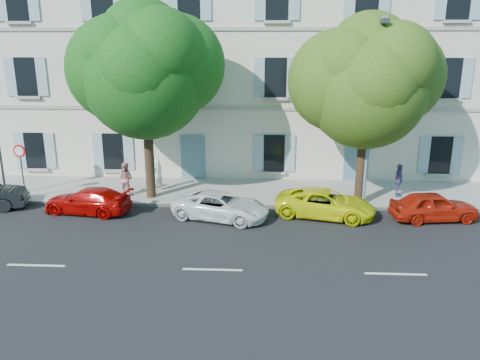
# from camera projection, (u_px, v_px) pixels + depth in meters

# --- Properties ---
(ground) EXTENTS (90.00, 90.00, 0.00)m
(ground) POSITION_uv_depth(u_px,v_px,m) (223.00, 225.00, 19.35)
(ground) COLOR black
(sidewalk) EXTENTS (36.00, 4.50, 0.15)m
(sidewalk) POSITION_uv_depth(u_px,v_px,m) (231.00, 192.00, 23.60)
(sidewalk) COLOR #A09E96
(sidewalk) RESTS_ON ground
(kerb) EXTENTS (36.00, 0.16, 0.16)m
(kerb) POSITION_uv_depth(u_px,v_px,m) (227.00, 206.00, 21.52)
(kerb) COLOR #9E998E
(kerb) RESTS_ON ground
(building) EXTENTS (28.00, 7.00, 12.00)m
(building) POSITION_uv_depth(u_px,v_px,m) (237.00, 67.00, 27.50)
(building) COLOR beige
(building) RESTS_ON ground
(car_red_coupe) EXTENTS (4.09, 2.20, 1.13)m
(car_red_coupe) POSITION_uv_depth(u_px,v_px,m) (88.00, 201.00, 20.70)
(car_red_coupe) COLOR #A40604
(car_red_coupe) RESTS_ON ground
(car_white_coupe) EXTENTS (4.49, 2.98, 1.15)m
(car_white_coupe) POSITION_uv_depth(u_px,v_px,m) (221.00, 206.00, 19.99)
(car_white_coupe) COLOR white
(car_white_coupe) RESTS_ON ground
(car_yellow_supercar) EXTENTS (4.60, 2.93, 1.18)m
(car_yellow_supercar) POSITION_uv_depth(u_px,v_px,m) (325.00, 204.00, 20.23)
(car_yellow_supercar) COLOR #DEE509
(car_yellow_supercar) RESTS_ON ground
(car_red_hatchback) EXTENTS (3.78, 1.92, 1.23)m
(car_red_hatchback) POSITION_uv_depth(u_px,v_px,m) (434.00, 206.00, 19.80)
(car_red_hatchback) COLOR #A71A0A
(car_red_hatchback) RESTS_ON ground
(tree_left) EXTENTS (5.69, 5.69, 8.82)m
(tree_left) POSITION_uv_depth(u_px,v_px,m) (145.00, 77.00, 21.02)
(tree_left) COLOR #3A2819
(tree_left) RESTS_ON sidewalk
(tree_right) EXTENTS (5.29, 5.29, 8.15)m
(tree_right) POSITION_uv_depth(u_px,v_px,m) (367.00, 89.00, 20.27)
(tree_right) COLOR #3A2819
(tree_right) RESTS_ON sidewalk
(road_sign) EXTENTS (0.61, 0.11, 2.63)m
(road_sign) POSITION_uv_depth(u_px,v_px,m) (21.00, 160.00, 21.77)
(road_sign) COLOR #383A3D
(road_sign) RESTS_ON sidewalk
(street_lamp) EXTENTS (0.29, 1.73, 8.14)m
(street_lamp) POSITION_uv_depth(u_px,v_px,m) (371.00, 104.00, 20.16)
(street_lamp) COLOR #7293BF
(street_lamp) RESTS_ON sidewalk
(pedestrian_a) EXTENTS (0.68, 0.68, 1.59)m
(pedestrian_a) POSITION_uv_depth(u_px,v_px,m) (157.00, 175.00, 23.40)
(pedestrian_a) COLOR white
(pedestrian_a) RESTS_ON sidewalk
(pedestrian_b) EXTENTS (0.89, 0.76, 1.63)m
(pedestrian_b) POSITION_uv_depth(u_px,v_px,m) (125.00, 179.00, 22.66)
(pedestrian_b) COLOR tan
(pedestrian_b) RESTS_ON sidewalk
(pedestrian_c) EXTENTS (0.60, 1.00, 1.60)m
(pedestrian_c) POSITION_uv_depth(u_px,v_px,m) (399.00, 180.00, 22.43)
(pedestrian_c) COLOR #554885
(pedestrian_c) RESTS_ON sidewalk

